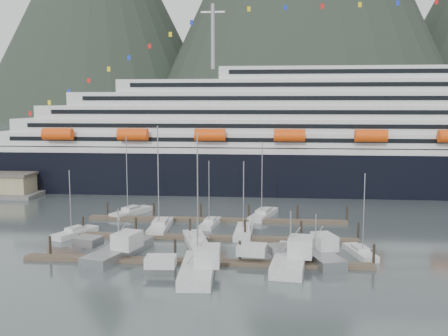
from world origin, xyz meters
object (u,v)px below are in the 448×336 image
at_px(sailboat_b, 160,227).
at_px(sailboat_c, 244,232).
at_px(trawler_c, 314,252).
at_px(sailboat_e, 131,212).
at_px(sailboat_f, 210,224).
at_px(sailboat_a, 75,233).
at_px(trawler_d, 289,258).
at_px(trawler_b, 196,268).
at_px(cruise_ship, 372,142).
at_px(sailboat_g, 263,215).
at_px(trawler_a, 118,249).
at_px(sailboat_h, 360,253).
at_px(sailboat_d, 197,242).

relative_size(sailboat_b, sailboat_c, 1.44).
distance_m(sailboat_b, trawler_c, 28.87).
distance_m(sailboat_e, sailboat_f, 18.42).
relative_size(sailboat_a, trawler_d, 0.81).
bearing_deg(trawler_b, cruise_ship, -29.48).
height_order(sailboat_a, trawler_d, sailboat_a).
bearing_deg(trawler_b, trawler_d, -68.43).
relative_size(sailboat_g, trawler_b, 1.19).
bearing_deg(sailboat_f, trawler_b, -169.70).
height_order(sailboat_a, trawler_a, sailboat_a).
height_order(sailboat_h, trawler_b, sailboat_h).
bearing_deg(sailboat_f, trawler_c, -129.25).
bearing_deg(trawler_c, sailboat_f, 25.31).
relative_size(cruise_ship, sailboat_c, 16.33).
xyz_separation_m(cruise_ship, sailboat_f, (-35.65, -42.95, -11.64)).
relative_size(sailboat_a, trawler_a, 0.80).
height_order(sailboat_g, trawler_c, sailboat_g).
xyz_separation_m(sailboat_f, trawler_c, (16.96, -17.77, 0.48)).
bearing_deg(cruise_ship, trawler_b, -116.02).
bearing_deg(sailboat_d, sailboat_a, 62.20).
bearing_deg(sailboat_d, trawler_d, -138.53).
relative_size(sailboat_g, trawler_c, 1.08).
distance_m(sailboat_b, sailboat_d, 12.06).
distance_m(sailboat_b, sailboat_g, 21.10).
relative_size(sailboat_a, sailboat_d, 0.63).
bearing_deg(sailboat_c, trawler_c, -137.86).
height_order(cruise_ship, sailboat_c, cruise_ship).
xyz_separation_m(sailboat_a, sailboat_c, (27.68, 3.27, 0.02)).
relative_size(sailboat_b, trawler_a, 1.30).
distance_m(sailboat_d, trawler_d, 16.26).
bearing_deg(sailboat_h, sailboat_d, 68.28).
xyz_separation_m(sailboat_g, trawler_d, (4.00, -29.50, 0.57)).
bearing_deg(sailboat_g, trawler_d, -155.96).
bearing_deg(sailboat_c, sailboat_b, 83.39).
xyz_separation_m(sailboat_c, sailboat_d, (-6.83, -7.32, 0.04)).
bearing_deg(sailboat_d, sailboat_e, 20.69).
xyz_separation_m(sailboat_c, trawler_c, (10.64, -12.15, 0.46)).
bearing_deg(cruise_ship, trawler_a, -126.69).
bearing_deg(trawler_d, sailboat_a, 76.80).
distance_m(trawler_c, trawler_d, 5.22).
height_order(sailboat_e, sailboat_f, sailboat_e).
relative_size(sailboat_h, trawler_a, 0.87).
distance_m(sailboat_e, trawler_d, 42.00).
height_order(sailboat_a, sailboat_h, sailboat_h).
height_order(trawler_c, trawler_d, trawler_d).
bearing_deg(sailboat_h, trawler_d, 103.37).
height_order(sailboat_c, trawler_b, sailboat_c).
height_order(sailboat_f, sailboat_h, sailboat_h).
relative_size(sailboat_a, sailboat_c, 0.89).
bearing_deg(trawler_d, sailboat_d, 65.03).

